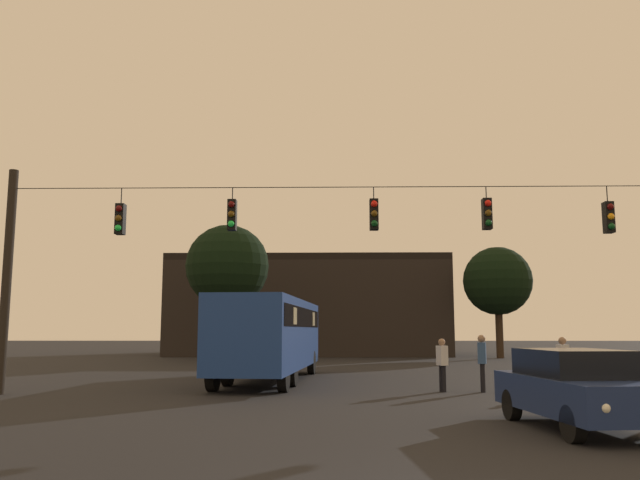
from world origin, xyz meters
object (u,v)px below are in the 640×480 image
Objects in this scene: pedestrian_crossing_left at (442,362)px; pedestrian_crossing_right at (563,362)px; pedestrian_crossing_center at (482,359)px; tree_behind_building at (227,267)px; city_bus at (271,331)px; car_near_right at (577,387)px; tree_left_silhouette at (498,281)px.

pedestrian_crossing_left is 3.55m from pedestrian_crossing_right.
tree_behind_building reaches higher than pedestrian_crossing_center.
city_bus reaches higher than pedestrian_crossing_left.
car_near_right is 2.64× the size of pedestrian_crossing_right.
city_bus is 7.05m from pedestrian_crossing_left.
city_bus is 10.41m from pedestrian_crossing_right.
car_near_right is 7.70m from pedestrian_crossing_left.
city_bus is at bearing -73.93° from tree_behind_building.
car_near_right is at bearing -66.52° from tree_behind_building.
tree_left_silhouette reaches higher than pedestrian_crossing_right.
pedestrian_crossing_center is at bearing 90.78° from car_near_right.
pedestrian_crossing_left is at bearing -34.96° from city_bus.
pedestrian_crossing_center is 21.43m from tree_behind_building.
city_bus is 6.59× the size of pedestrian_crossing_right.
pedestrian_crossing_left is 0.93× the size of pedestrian_crossing_center.
pedestrian_crossing_right is at bearing -13.43° from pedestrian_crossing_left.
tree_left_silhouette is (7.96, 24.10, 4.30)m from pedestrian_crossing_left.
pedestrian_crossing_left is 0.21× the size of tree_left_silhouette.
tree_behind_building reaches higher than tree_left_silhouette.
tree_behind_building is (-11.01, 25.34, 4.84)m from car_near_right.
city_bus reaches higher than pedestrian_crossing_right.
city_bus is at bearing 149.54° from pedestrian_crossing_center.
pedestrian_crossing_left is at bearing 166.57° from pedestrian_crossing_right.
pedestrian_crossing_center is at bearing -105.57° from tree_left_silhouette.
city_bus is 2.50× the size of car_near_right.
pedestrian_crossing_center reaches higher than car_near_right.
tree_behind_building is (-17.64, -6.34, 0.42)m from tree_left_silhouette.
city_bus is 1.37× the size of tree_behind_building.
tree_behind_building reaches higher than pedestrian_crossing_left.
tree_behind_building is (-3.97, 13.76, 3.77)m from city_bus.
pedestrian_crossing_right is at bearing -27.74° from city_bus.
pedestrian_crossing_center is 0.21× the size of tree_behind_building.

